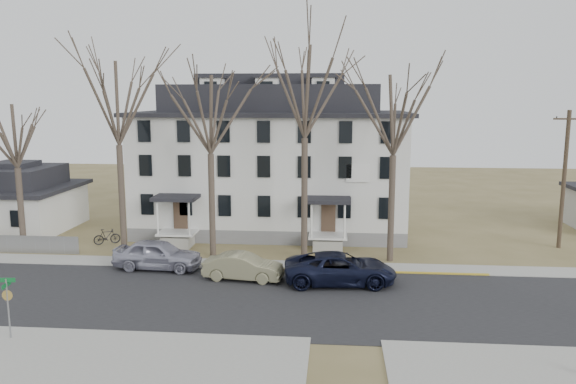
# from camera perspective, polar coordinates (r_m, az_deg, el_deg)

# --- Properties ---
(ground) EXTENTS (120.00, 120.00, 0.00)m
(ground) POSITION_cam_1_polar(r_m,az_deg,el_deg) (27.49, -1.69, -12.44)
(ground) COLOR olive
(ground) RESTS_ON ground
(main_road) EXTENTS (120.00, 10.00, 0.04)m
(main_road) POSITION_cam_1_polar(r_m,az_deg,el_deg) (29.35, -1.24, -10.98)
(main_road) COLOR #27272A
(main_road) RESTS_ON ground
(far_sidewalk) EXTENTS (120.00, 2.00, 0.08)m
(far_sidewalk) POSITION_cam_1_polar(r_m,az_deg,el_deg) (35.00, -0.18, -7.55)
(far_sidewalk) COLOR #A09F97
(far_sidewalk) RESTS_ON ground
(near_sidewalk_right) EXTENTS (14.00, 5.00, 0.08)m
(near_sidewalk_right) POSITION_cam_1_polar(r_m,az_deg,el_deg) (24.50, 27.18, -16.40)
(near_sidewalk_right) COLOR #A09F97
(near_sidewalk_right) RESTS_ON ground
(near_sidewalk_left) EXTENTS (20.00, 5.00, 0.08)m
(near_sidewalk_left) POSITION_cam_1_polar(r_m,az_deg,el_deg) (25.28, -22.13, -15.20)
(near_sidewalk_left) COLOR #A09F97
(near_sidewalk_left) RESTS_ON ground
(yellow_curb) EXTENTS (14.00, 0.25, 0.06)m
(yellow_curb) POSITION_cam_1_polar(r_m,az_deg,el_deg) (34.08, 8.18, -8.13)
(yellow_curb) COLOR gold
(yellow_curb) RESTS_ON ground
(boarding_house) EXTENTS (20.80, 12.36, 12.05)m
(boarding_house) POSITION_cam_1_polar(r_m,az_deg,el_deg) (43.84, -1.63, 3.10)
(boarding_house) COLOR slate
(boarding_house) RESTS_ON ground
(small_house) EXTENTS (8.70, 8.70, 5.00)m
(small_house) POSITION_cam_1_polar(r_m,az_deg,el_deg) (48.95, -25.85, -0.88)
(small_house) COLOR silver
(small_house) RESTS_ON ground
(tree_far_left) EXTENTS (8.40, 8.40, 13.72)m
(tree_far_left) POSITION_cam_1_polar(r_m,az_deg,el_deg) (37.80, -17.00, 9.21)
(tree_far_left) COLOR #473B31
(tree_far_left) RESTS_ON ground
(tree_mid_left) EXTENTS (7.80, 7.80, 12.74)m
(tree_mid_left) POSITION_cam_1_polar(r_m,az_deg,el_deg) (36.03, -7.96, 8.36)
(tree_mid_left) COLOR #473B31
(tree_mid_left) RESTS_ON ground
(tree_center) EXTENTS (9.00, 9.00, 14.70)m
(tree_center) POSITION_cam_1_polar(r_m,az_deg,el_deg) (35.19, 1.73, 10.83)
(tree_center) COLOR #473B31
(tree_center) RESTS_ON ground
(tree_mid_right) EXTENTS (7.80, 7.80, 12.74)m
(tree_mid_right) POSITION_cam_1_polar(r_m,az_deg,el_deg) (35.31, 10.76, 8.26)
(tree_mid_right) COLOR #473B31
(tree_mid_right) RESTS_ON ground
(tree_bungalow) EXTENTS (6.60, 6.60, 10.78)m
(tree_bungalow) POSITION_cam_1_polar(r_m,az_deg,el_deg) (40.97, -26.01, 5.54)
(tree_bungalow) COLOR #473B31
(tree_bungalow) RESTS_ON ground
(utility_pole_far) EXTENTS (2.00, 0.28, 9.50)m
(utility_pole_far) POSITION_cam_1_polar(r_m,az_deg,el_deg) (42.62, 26.24, 1.29)
(utility_pole_far) COLOR #3D3023
(utility_pole_far) RESTS_ON ground
(car_silver) EXTENTS (5.41, 2.44, 1.80)m
(car_silver) POSITION_cam_1_polar(r_m,az_deg,el_deg) (35.05, -13.09, -6.25)
(car_silver) COLOR #A2A1B5
(car_silver) RESTS_ON ground
(car_tan) EXTENTS (4.70, 2.11, 1.50)m
(car_tan) POSITION_cam_1_polar(r_m,az_deg,el_deg) (32.35, -4.56, -7.64)
(car_tan) COLOR gray
(car_tan) RESTS_ON ground
(car_navy) EXTENTS (6.41, 3.33, 1.73)m
(car_navy) POSITION_cam_1_polar(r_m,az_deg,el_deg) (31.68, 5.32, -7.81)
(car_navy) COLOR black
(car_navy) RESTS_ON ground
(bicycle_left) EXTENTS (1.74, 1.47, 0.90)m
(bicycle_left) POSITION_cam_1_polar(r_m,az_deg,el_deg) (39.46, -13.49, -5.17)
(bicycle_left) COLOR black
(bicycle_left) RESTS_ON ground
(bicycle_right) EXTENTS (1.86, 1.37, 1.11)m
(bicycle_right) POSITION_cam_1_polar(r_m,az_deg,el_deg) (41.87, -17.91, -4.38)
(bicycle_right) COLOR black
(bicycle_right) RESTS_ON ground
(street_sign) EXTENTS (0.78, 0.78, 2.76)m
(street_sign) POSITION_cam_1_polar(r_m,az_deg,el_deg) (27.11, -26.60, -9.72)
(street_sign) COLOR gray
(street_sign) RESTS_ON ground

